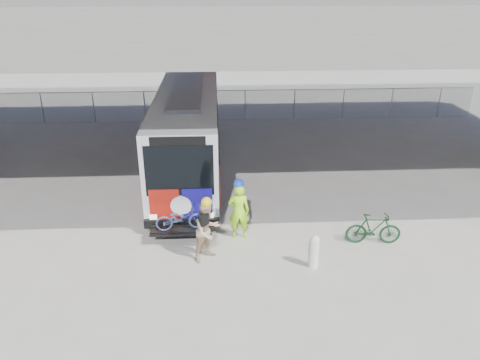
{
  "coord_description": "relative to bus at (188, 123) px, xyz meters",
  "views": [
    {
      "loc": [
        -0.77,
        -15.53,
        8.21
      ],
      "look_at": [
        0.02,
        -0.65,
        1.6
      ],
      "focal_mm": 35.0,
      "sensor_mm": 36.0,
      "label": 1
    }
  ],
  "objects": [
    {
      "name": "chainlink_fence",
      "position": [
        2.0,
        7.45,
        -0.69
      ],
      "size": [
        30.0,
        0.06,
        30.0
      ],
      "color": "gray",
      "rests_on": "ground"
    },
    {
      "name": "bollard",
      "position": [
        4.1,
        -8.25,
        -1.53
      ],
      "size": [
        0.28,
        0.28,
        1.09
      ],
      "color": "white",
      "rests_on": "ground"
    },
    {
      "name": "bike_parked",
      "position": [
        6.31,
        -7.0,
        -1.57
      ],
      "size": [
        1.84,
        0.66,
        1.08
      ],
      "primitive_type": "imported",
      "rotation": [
        0.0,
        0.0,
        1.49
      ],
      "color": "#123A1D",
      "rests_on": "ground"
    },
    {
      "name": "overpass",
      "position": [
        2.0,
        -0.55,
        4.44
      ],
      "size": [
        40.0,
        16.0,
        7.95
      ],
      "color": "#605E59",
      "rests_on": "ground"
    },
    {
      "name": "cyclist_hivis",
      "position": [
        1.92,
        -6.33,
        -1.08
      ],
      "size": [
        0.71,
        0.47,
        2.14
      ],
      "rotation": [
        0.0,
        0.0,
        3.15
      ],
      "color": "#9FFD1A",
      "rests_on": "ground"
    },
    {
      "name": "ground",
      "position": [
        2.0,
        -4.55,
        -2.11
      ],
      "size": [
        160.0,
        160.0,
        0.0
      ],
      "primitive_type": "plane",
      "color": "#9E9991",
      "rests_on": "ground"
    },
    {
      "name": "bus",
      "position": [
        0.0,
        0.0,
        0.0
      ],
      "size": [
        2.67,
        12.94,
        3.69
      ],
      "color": "silver",
      "rests_on": "ground"
    },
    {
      "name": "cyclist_tan",
      "position": [
        0.89,
        -7.59,
        -1.11
      ],
      "size": [
        1.19,
        1.16,
        2.12
      ],
      "rotation": [
        0.0,
        0.0,
        0.7
      ],
      "color": "tan",
      "rests_on": "ground"
    }
  ]
}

